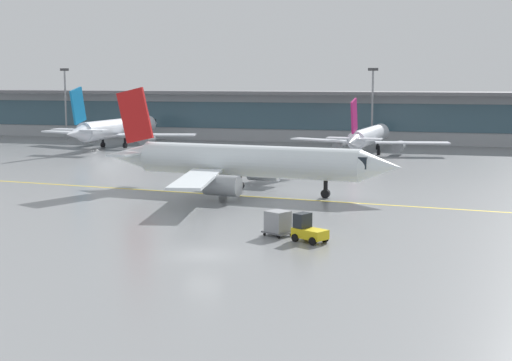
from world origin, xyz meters
TOP-DOWN VIEW (x-y plane):
  - ground_plane at (0.00, 0.00)m, footprint 400.00×400.00m
  - taxiway_centreline_stripe at (-4.62, 25.56)m, footprint 109.44×11.78m
  - terminal_concourse at (0.00, 94.01)m, footprint 170.67×11.00m
  - gate_airplane_0 at (-41.75, 72.95)m, footprint 30.16×32.45m
  - gate_airplane_1 at (2.62, 72.62)m, footprint 25.82×27.86m
  - taxiing_regional_jet at (-5.05, 27.61)m, footprint 33.66×31.13m
  - baggage_tug at (6.11, 6.11)m, footprint 2.95×2.53m
  - cargo_dolly_lead at (3.44, 7.58)m, footprint 2.61×2.42m
  - apron_light_mast_0 at (-58.46, 84.49)m, footprint 1.80×0.36m
  - apron_light_mast_1 at (1.48, 86.30)m, footprint 1.80×0.36m

SIDE VIEW (x-z plane):
  - ground_plane at x=0.00m, z-range 0.00..0.00m
  - taxiway_centreline_stripe at x=-4.62m, z-range 0.00..0.01m
  - baggage_tug at x=6.11m, z-range -0.16..1.94m
  - cargo_dolly_lead at x=3.44m, z-range 0.08..2.02m
  - gate_airplane_1 at x=2.62m, z-range -1.85..7.38m
  - gate_airplane_0 at x=-41.75m, z-range -2.15..8.60m
  - taxiing_regional_jet at x=-5.05m, z-range -2.23..8.91m
  - terminal_concourse at x=0.00m, z-range 0.12..9.72m
  - apron_light_mast_1 at x=1.48m, z-range 0.68..14.56m
  - apron_light_mast_0 at x=-58.46m, z-range 0.69..14.66m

